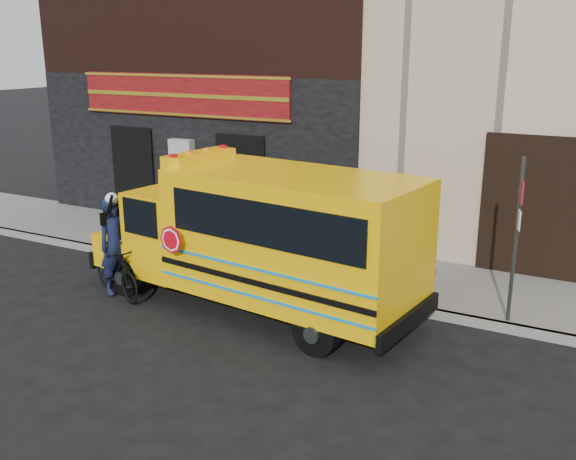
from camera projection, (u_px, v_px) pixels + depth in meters
The scene contains 8 objects.
ground at pixel (234, 341), 11.05m from camera, with size 120.00×120.00×0.00m, color black.
curb at pixel (302, 289), 13.23m from camera, with size 40.00×0.20×0.15m, color gray.
sidewalk at pixel (332, 267), 14.50m from camera, with size 40.00×3.00×0.15m, color slate.
building at pixel (427, 1), 18.24m from camera, with size 20.00×10.70×12.00m.
school_bus at pixel (265, 235), 11.89m from camera, with size 7.11×2.97×2.92m.
sign_pole at pixel (516, 237), 11.08m from camera, with size 0.11×0.26×3.11m.
bicycle at pixel (116, 271), 12.90m from camera, with size 0.51×1.80×1.08m, color black.
cyclist at pixel (116, 248), 12.88m from camera, with size 0.72×0.47×1.97m, color #111633.
Camera 1 is at (5.56, -8.47, 4.89)m, focal length 40.00 mm.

